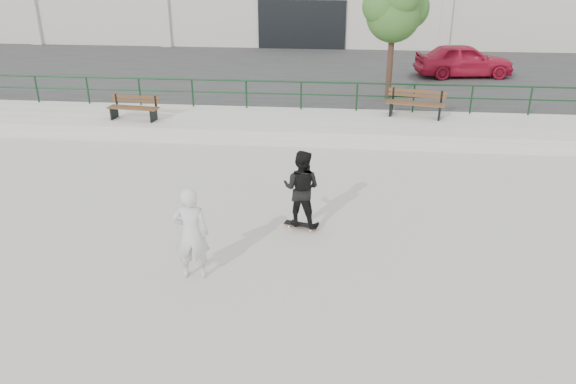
# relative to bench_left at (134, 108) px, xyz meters

# --- Properties ---
(ground) EXTENTS (120.00, 120.00, 0.00)m
(ground) POSITION_rel_bench_left_xyz_m (4.56, -8.95, -0.90)
(ground) COLOR beige
(ground) RESTS_ON ground
(ledge) EXTENTS (30.00, 3.00, 0.50)m
(ledge) POSITION_rel_bench_left_xyz_m (4.56, 0.55, -0.65)
(ledge) COLOR beige
(ledge) RESTS_ON ground
(parking_strip) EXTENTS (60.00, 14.00, 0.50)m
(parking_strip) POSITION_rel_bench_left_xyz_m (4.56, 9.05, -0.65)
(parking_strip) COLOR #333333
(parking_strip) RESTS_ON ground
(railing) EXTENTS (28.00, 0.06, 1.03)m
(railing) POSITION_rel_bench_left_xyz_m (4.56, 1.85, 0.35)
(railing) COLOR #15391E
(railing) RESTS_ON ledge
(bench_left) EXTENTS (1.79, 0.69, 0.80)m
(bench_left) POSITION_rel_bench_left_xyz_m (0.00, 0.00, 0.00)
(bench_left) COLOR brown
(bench_left) RESTS_ON ledge
(bench_right) EXTENTS (2.06, 0.97, 0.91)m
(bench_right) POSITION_rel_bench_left_xyz_m (9.59, 1.32, 0.05)
(bench_right) COLOR brown
(bench_right) RESTS_ON ledge
(tree) EXTENTS (2.51, 2.23, 4.46)m
(tree) POSITION_rel_bench_left_xyz_m (8.83, 3.83, 2.95)
(tree) COLOR #513328
(tree) RESTS_ON parking_strip
(red_car) EXTENTS (4.51, 2.33, 1.47)m
(red_car) POSITION_rel_bench_left_xyz_m (12.43, 8.20, 0.34)
(red_car) COLOR #B31633
(red_car) RESTS_ON parking_strip
(skateboard) EXTENTS (0.81, 0.39, 0.09)m
(skateboard) POSITION_rel_bench_left_xyz_m (6.23, -6.55, -0.82)
(skateboard) COLOR black
(skateboard) RESTS_ON ground
(standing_skater) EXTENTS (1.01, 0.87, 1.78)m
(standing_skater) POSITION_rel_bench_left_xyz_m (6.23, -6.55, 0.09)
(standing_skater) COLOR black
(standing_skater) RESTS_ON skateboard
(seated_skater) EXTENTS (0.73, 0.52, 1.88)m
(seated_skater) POSITION_rel_bench_left_xyz_m (4.31, -8.81, 0.04)
(seated_skater) COLOR silver
(seated_skater) RESTS_ON ground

